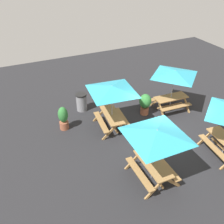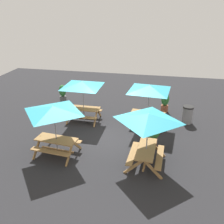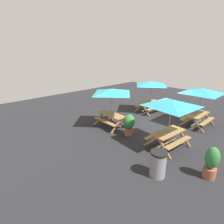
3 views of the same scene
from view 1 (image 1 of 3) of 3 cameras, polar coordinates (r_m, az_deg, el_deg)
The scene contains 7 objects.
ground_plane at distance 11.80m, azimuth 11.31°, elevation -6.27°, with size 24.00×24.00×0.00m, color #232326.
picnic_table_1 at distance 13.13m, azimuth 14.05°, elevation 8.00°, with size 2.11×2.11×2.34m.
picnic_table_2 at distance 11.26m, azimuth -0.00°, elevation 4.63°, with size 2.82×2.82×2.34m.
picnic_table_3 at distance 8.72m, azimuth 10.09°, elevation -5.69°, with size 2.83×2.83×2.34m.
trash_bin_gray at distance 13.49m, azimuth -6.97°, elevation 2.30°, with size 0.59×0.59×0.98m.
potted_plant_0 at distance 13.09m, azimuth 7.58°, elevation 2.05°, with size 0.63×0.63×1.17m.
potted_plant_1 at distance 12.13m, azimuth -11.06°, elevation -1.32°, with size 0.47×0.47×1.22m.
Camera 1 is at (-7.12, 5.80, 7.42)m, focal length 40.00 mm.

